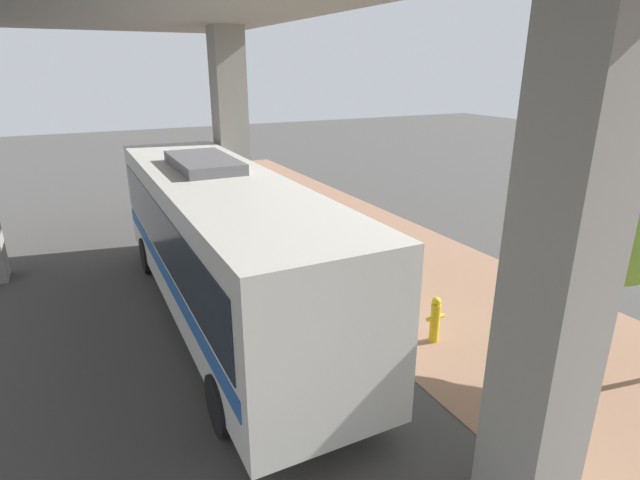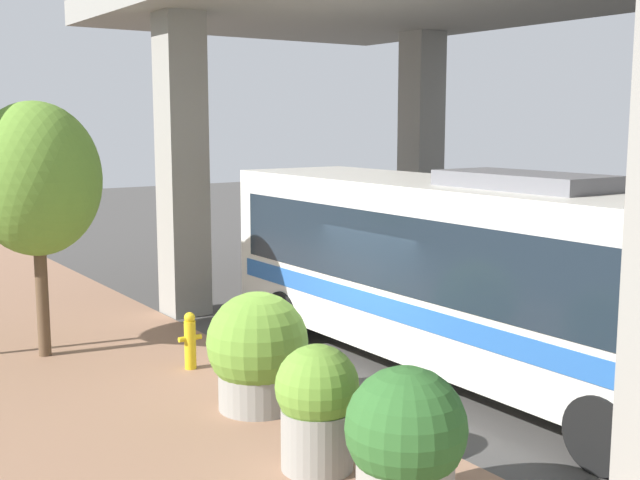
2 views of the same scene
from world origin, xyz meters
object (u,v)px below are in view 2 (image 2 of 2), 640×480
object	(u,v)px
bus	(469,268)
planter_back	(258,352)
fire_hydrant	(190,341)
street_tree_near	(36,180)
planter_middle	(406,442)
planter_front	(317,405)

from	to	relation	value
bus	planter_back	world-z (taller)	bus
fire_hydrant	street_tree_near	bearing A→B (deg)	129.60
planter_back	fire_hydrant	bearing A→B (deg)	90.16
planter_back	bus	bearing A→B (deg)	-12.82
fire_hydrant	planter_back	size ratio (longest dim) A/B	0.57
planter_middle	planter_back	bearing A→B (deg)	84.79
planter_middle	street_tree_near	xyz separation A→B (m)	(-1.53, 8.42, 2.41)
street_tree_near	planter_back	bearing A→B (deg)	-67.81
bus	fire_hydrant	distance (m)	4.97
planter_middle	street_tree_near	size ratio (longest dim) A/B	0.36
planter_front	planter_back	size ratio (longest dim) A/B	0.89
planter_back	planter_middle	bearing A→B (deg)	-95.21
planter_middle	street_tree_near	bearing A→B (deg)	100.32
planter_middle	street_tree_near	world-z (taller)	street_tree_near
bus	planter_front	bearing A→B (deg)	-160.07
planter_front	fire_hydrant	bearing A→B (deg)	84.31
planter_middle	bus	bearing A→B (deg)	37.46
street_tree_near	planter_middle	bearing A→B (deg)	-79.68
planter_middle	planter_back	world-z (taller)	planter_back
planter_back	street_tree_near	bearing A→B (deg)	112.19
bus	street_tree_near	world-z (taller)	street_tree_near
bus	fire_hydrant	bearing A→B (deg)	138.53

